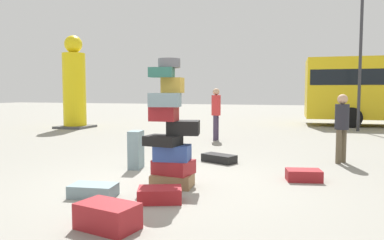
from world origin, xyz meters
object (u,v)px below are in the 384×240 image
at_px(suitcase_slate_upright_blue, 93,190).
at_px(suitcase_maroon_foreground_near, 160,195).
at_px(person_bearded_onlooker, 342,122).
at_px(suitcase_slate_foreground_far, 136,150).
at_px(suitcase_maroon_right_side, 108,216).
at_px(person_tourist_with_camera, 216,109).
at_px(suitcase_black_behind_tower, 219,158).
at_px(yellow_dummy_statue, 74,87).
at_px(suitcase_maroon_left_side, 304,175).
at_px(lamp_post, 362,23).
at_px(suitcase_tower, 171,137).

distance_m(suitcase_slate_upright_blue, suitcase_maroon_foreground_near, 1.06).
distance_m(suitcase_maroon_foreground_near, person_bearded_onlooker, 4.81).
bearing_deg(suitcase_slate_upright_blue, suitcase_slate_foreground_far, 90.35).
xyz_separation_m(suitcase_slate_foreground_far, person_bearded_onlooker, (4.09, 1.88, 0.52)).
xyz_separation_m(suitcase_maroon_right_side, person_tourist_with_camera, (-0.63, 7.97, 0.86)).
height_order(suitcase_black_behind_tower, person_bearded_onlooker, person_bearded_onlooker).
bearing_deg(yellow_dummy_statue, suitcase_maroon_right_side, -53.37).
height_order(suitcase_slate_upright_blue, suitcase_maroon_right_side, suitcase_maroon_right_side).
distance_m(suitcase_slate_upright_blue, suitcase_maroon_left_side, 3.61).
bearing_deg(person_tourist_with_camera, person_bearded_onlooker, 53.60).
relative_size(suitcase_maroon_foreground_near, yellow_dummy_statue, 0.15).
height_order(suitcase_maroon_foreground_near, yellow_dummy_statue, yellow_dummy_statue).
height_order(person_bearded_onlooker, lamp_post, lamp_post).
height_order(suitcase_maroon_left_side, yellow_dummy_statue, yellow_dummy_statue).
distance_m(suitcase_tower, suitcase_maroon_left_side, 2.48).
distance_m(suitcase_black_behind_tower, yellow_dummy_statue, 9.93).
relative_size(suitcase_slate_foreground_far, person_bearded_onlooker, 0.51).
relative_size(suitcase_slate_upright_blue, suitcase_slate_foreground_far, 0.86).
distance_m(suitcase_slate_upright_blue, suitcase_black_behind_tower, 3.42).
xyz_separation_m(suitcase_slate_upright_blue, yellow_dummy_statue, (-6.65, 9.04, 1.70)).
height_order(suitcase_slate_upright_blue, suitcase_maroon_foreground_near, suitcase_maroon_foreground_near).
bearing_deg(suitcase_tower, suitcase_maroon_foreground_near, -80.75).
xyz_separation_m(suitcase_maroon_right_side, lamp_post, (4.22, 12.35, 4.15)).
xyz_separation_m(suitcase_maroon_foreground_near, person_tourist_with_camera, (-0.81, 6.82, 0.91)).
xyz_separation_m(suitcase_slate_foreground_far, suitcase_maroon_left_side, (3.31, -0.07, -0.29)).
height_order(suitcase_maroon_foreground_near, lamp_post, lamp_post).
bearing_deg(person_bearded_onlooker, lamp_post, -157.75).
bearing_deg(suitcase_maroon_foreground_near, suitcase_slate_upright_blue, 162.72).
distance_m(person_bearded_onlooker, person_tourist_with_camera, 4.63).
bearing_deg(lamp_post, suitcase_maroon_left_side, -102.53).
distance_m(suitcase_slate_foreground_far, yellow_dummy_statue, 9.57).
xyz_separation_m(suitcase_maroon_foreground_near, suitcase_maroon_right_side, (-0.18, -1.14, 0.05)).
distance_m(suitcase_slate_upright_blue, lamp_post, 13.06).
relative_size(yellow_dummy_statue, lamp_post, 0.60).
xyz_separation_m(suitcase_maroon_left_side, person_bearded_onlooker, (0.78, 1.95, 0.81)).
relative_size(suitcase_tower, yellow_dummy_statue, 0.53).
xyz_separation_m(person_bearded_onlooker, yellow_dummy_statue, (-10.46, 5.12, 0.88)).
bearing_deg(lamp_post, suitcase_black_behind_tower, -115.78).
bearing_deg(person_bearded_onlooker, yellow_dummy_statue, -83.92).
relative_size(suitcase_slate_foreground_far, suitcase_black_behind_tower, 1.03).
distance_m(suitcase_slate_foreground_far, suitcase_maroon_foreground_near, 2.41).
xyz_separation_m(suitcase_black_behind_tower, person_tourist_with_camera, (-0.95, 3.67, 0.92)).
xyz_separation_m(suitcase_tower, suitcase_maroon_left_side, (2.11, 1.07, -0.74)).
height_order(suitcase_tower, person_tourist_with_camera, suitcase_tower).
bearing_deg(yellow_dummy_statue, person_bearded_onlooker, -26.09).
height_order(suitcase_slate_foreground_far, yellow_dummy_statue, yellow_dummy_statue).
relative_size(suitcase_slate_foreground_far, lamp_post, 0.12).
bearing_deg(suitcase_slate_upright_blue, yellow_dummy_statue, 118.78).
bearing_deg(suitcase_maroon_right_side, suitcase_slate_foreground_far, 122.51).
xyz_separation_m(suitcase_tower, suitcase_black_behind_tower, (0.28, 2.31, -0.75)).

